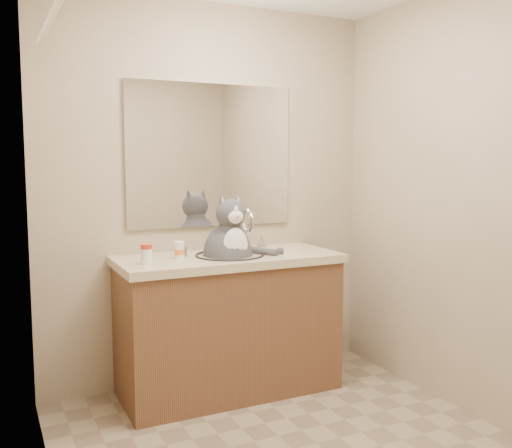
{
  "coord_description": "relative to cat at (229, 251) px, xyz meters",
  "views": [
    {
      "loc": [
        -1.32,
        -2.17,
        1.41
      ],
      "look_at": [
        0.03,
        0.65,
        1.07
      ],
      "focal_mm": 40.0,
      "sensor_mm": 36.0,
      "label": 1
    }
  ],
  "objects": [
    {
      "name": "pill_bottle_orange",
      "position": [
        -0.3,
        0.03,
        0.02
      ],
      "size": [
        0.07,
        0.07,
        0.1
      ],
      "rotation": [
        0.0,
        0.0,
        0.16
      ],
      "color": "white",
      "rests_on": "vanity"
    },
    {
      "name": "mirror",
      "position": [
        0.0,
        0.29,
        0.57
      ],
      "size": [
        1.1,
        0.02,
        0.9
      ],
      "primitive_type": "cube",
      "color": "white",
      "rests_on": "room"
    },
    {
      "name": "shower_curtain",
      "position": [
        -1.05,
        -0.85,
        0.15
      ],
      "size": [
        0.02,
        1.3,
        1.93
      ],
      "color": "beige",
      "rests_on": "ground"
    },
    {
      "name": "grey_canister",
      "position": [
        -0.26,
        0.08,
        -0.0
      ],
      "size": [
        0.04,
        0.04,
        0.06
      ],
      "rotation": [
        0.0,
        0.0,
        -0.09
      ],
      "color": "gray",
      "rests_on": "vanity"
    },
    {
      "name": "pill_bottle_redcap",
      "position": [
        -0.52,
        -0.07,
        0.03
      ],
      "size": [
        0.07,
        0.07,
        0.11
      ],
      "rotation": [
        0.0,
        0.0,
        -0.05
      ],
      "color": "white",
      "rests_on": "vanity"
    },
    {
      "name": "vanity",
      "position": [
        0.0,
        0.02,
        -0.44
      ],
      "size": [
        1.34,
        0.59,
        1.12
      ],
      "color": "brown",
      "rests_on": "ground"
    },
    {
      "name": "cat",
      "position": [
        0.0,
        0.0,
        0.0
      ],
      "size": [
        0.43,
        0.33,
        0.59
      ],
      "rotation": [
        0.0,
        0.0,
        0.03
      ],
      "color": "#454549",
      "rests_on": "vanity"
    },
    {
      "name": "room",
      "position": [
        0.0,
        -0.95,
        0.32
      ],
      "size": [
        2.22,
        2.52,
        2.42
      ],
      "color": "gray",
      "rests_on": "ground"
    }
  ]
}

